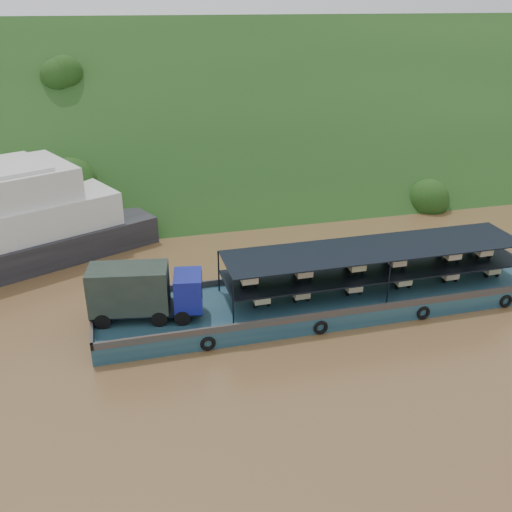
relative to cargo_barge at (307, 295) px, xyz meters
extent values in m
plane|color=brown|center=(-0.93, 0.74, -1.28)|extent=(160.00, 160.00, 0.00)
cube|color=#183714|center=(-0.93, 36.74, -1.28)|extent=(140.00, 39.60, 39.60)
cube|color=#142E46|center=(1.84, 0.03, -0.68)|extent=(35.00, 7.00, 1.20)
cube|color=#592D19|center=(1.84, 3.43, 0.17)|extent=(35.00, 0.20, 0.50)
cube|color=#592D19|center=(1.84, -3.37, 0.17)|extent=(35.00, 0.20, 0.50)
cube|color=#592D19|center=(-15.56, 0.03, 0.17)|extent=(0.20, 7.00, 0.50)
torus|color=black|center=(-8.16, -3.52, -0.73)|extent=(1.06, 0.26, 1.06)
torus|color=black|center=(-0.16, -3.52, -0.73)|extent=(1.06, 0.26, 1.06)
torus|color=black|center=(7.84, -3.52, -0.73)|extent=(1.06, 0.26, 1.06)
torus|color=black|center=(14.84, -3.52, -0.73)|extent=(1.06, 0.26, 1.06)
cylinder|color=black|center=(-14.82, -0.80, 0.47)|extent=(1.16, 0.58, 1.11)
cylinder|color=black|center=(-14.42, 1.50, 0.47)|extent=(1.16, 0.58, 1.11)
cylinder|color=black|center=(-11.09, -1.45, 0.47)|extent=(1.16, 0.58, 1.11)
cylinder|color=black|center=(-10.69, 0.85, 0.47)|extent=(1.16, 0.58, 1.11)
cylinder|color=black|center=(-9.56, -1.72, 0.47)|extent=(1.16, 0.58, 1.11)
cylinder|color=black|center=(-9.16, 0.58, 0.47)|extent=(1.16, 0.58, 1.11)
cube|color=black|center=(-11.77, -0.15, 0.64)|extent=(7.87, 3.71, 0.22)
cube|color=navy|center=(-8.92, -0.64, 1.92)|extent=(2.32, 2.96, 2.45)
cube|color=black|center=(-7.99, -0.81, 2.36)|extent=(0.45, 2.20, 1.00)
cube|color=black|center=(-12.86, 0.05, 2.25)|extent=(5.72, 3.55, 3.11)
cube|color=black|center=(5.34, 0.03, 1.58)|extent=(23.00, 5.00, 0.12)
cube|color=black|center=(5.34, 0.03, 3.22)|extent=(23.00, 5.00, 0.08)
cylinder|color=black|center=(-6.16, -2.47, 1.57)|extent=(0.12, 0.12, 3.30)
cylinder|color=black|center=(-6.16, 2.53, 1.57)|extent=(0.12, 0.12, 3.30)
cylinder|color=black|center=(5.34, -2.47, 1.57)|extent=(0.12, 0.12, 3.30)
cylinder|color=black|center=(5.34, 2.53, 1.57)|extent=(0.12, 0.12, 3.30)
cylinder|color=black|center=(16.84, 2.53, 1.57)|extent=(0.12, 0.12, 3.30)
cylinder|color=black|center=(-3.70, 1.08, 0.18)|extent=(0.12, 0.52, 0.52)
cylinder|color=black|center=(-4.20, -0.72, 0.18)|extent=(0.14, 0.52, 0.52)
cylinder|color=black|center=(-3.20, -0.72, 0.18)|extent=(0.14, 0.52, 0.52)
cube|color=beige|center=(-3.70, -0.37, 0.52)|extent=(1.15, 1.50, 0.44)
cube|color=#A9290B|center=(-3.70, 0.78, 0.70)|extent=(0.55, 0.80, 0.80)
cube|color=#A9290B|center=(-3.70, 0.58, 1.20)|extent=(0.50, 0.10, 0.10)
cylinder|color=black|center=(-0.67, 1.08, 0.18)|extent=(0.12, 0.52, 0.52)
cylinder|color=black|center=(-1.17, -0.72, 0.18)|extent=(0.14, 0.52, 0.52)
cylinder|color=black|center=(-0.17, -0.72, 0.18)|extent=(0.14, 0.52, 0.52)
cube|color=tan|center=(-0.67, -0.37, 0.52)|extent=(1.15, 1.50, 0.44)
cube|color=red|center=(-0.67, 0.78, 0.70)|extent=(0.55, 0.80, 0.80)
cube|color=red|center=(-0.67, 0.58, 1.20)|extent=(0.50, 0.10, 0.10)
cylinder|color=black|center=(3.48, 1.08, 0.18)|extent=(0.12, 0.52, 0.52)
cylinder|color=black|center=(2.98, -0.72, 0.18)|extent=(0.14, 0.52, 0.52)
cylinder|color=black|center=(3.98, -0.72, 0.18)|extent=(0.14, 0.52, 0.52)
cube|color=beige|center=(3.48, -0.37, 0.52)|extent=(1.15, 1.50, 0.44)
cube|color=red|center=(3.48, 0.78, 0.70)|extent=(0.55, 0.80, 0.80)
cube|color=red|center=(3.48, 0.58, 1.20)|extent=(0.50, 0.10, 0.10)
cylinder|color=black|center=(7.55, 1.08, 0.18)|extent=(0.12, 0.52, 0.52)
cylinder|color=black|center=(7.05, -0.72, 0.18)|extent=(0.14, 0.52, 0.52)
cylinder|color=black|center=(8.05, -0.72, 0.18)|extent=(0.14, 0.52, 0.52)
cube|color=beige|center=(7.55, -0.37, 0.52)|extent=(1.15, 1.50, 0.44)
cube|color=#AD0E0B|center=(7.55, 0.78, 0.70)|extent=(0.55, 0.80, 0.80)
cube|color=#AD0E0B|center=(7.55, 0.58, 1.20)|extent=(0.50, 0.10, 0.10)
cylinder|color=black|center=(11.62, 1.08, 0.18)|extent=(0.12, 0.52, 0.52)
cylinder|color=black|center=(11.12, -0.72, 0.18)|extent=(0.14, 0.52, 0.52)
cylinder|color=black|center=(12.12, -0.72, 0.18)|extent=(0.14, 0.52, 0.52)
cube|color=beige|center=(11.62, -0.37, 0.52)|extent=(1.15, 1.50, 0.44)
cube|color=red|center=(11.62, 0.78, 0.70)|extent=(0.55, 0.80, 0.80)
cube|color=red|center=(11.62, 0.58, 1.20)|extent=(0.50, 0.10, 0.10)
cylinder|color=black|center=(15.39, 1.08, 0.18)|extent=(0.12, 0.52, 0.52)
cylinder|color=black|center=(14.89, -0.72, 0.18)|extent=(0.14, 0.52, 0.52)
cylinder|color=black|center=(15.89, -0.72, 0.18)|extent=(0.14, 0.52, 0.52)
cube|color=tan|center=(15.39, -0.37, 0.52)|extent=(1.15, 1.50, 0.44)
cube|color=red|center=(15.39, 0.78, 0.70)|extent=(0.55, 0.80, 0.80)
cube|color=red|center=(15.39, 0.58, 1.20)|extent=(0.50, 0.10, 0.10)
cylinder|color=black|center=(-4.60, 1.08, 1.90)|extent=(0.12, 0.52, 0.52)
cylinder|color=black|center=(-5.10, -0.72, 1.90)|extent=(0.14, 0.52, 0.52)
cylinder|color=black|center=(-4.10, -0.72, 1.90)|extent=(0.14, 0.52, 0.52)
cube|color=beige|center=(-4.60, -0.37, 2.24)|extent=(1.15, 1.50, 0.44)
cube|color=#BA110C|center=(-4.60, 0.78, 2.42)|extent=(0.55, 0.80, 0.80)
cube|color=#BA110C|center=(-4.60, 0.58, 2.92)|extent=(0.50, 0.10, 0.10)
cylinder|color=black|center=(-0.53, 1.08, 1.90)|extent=(0.12, 0.52, 0.52)
cylinder|color=black|center=(-1.03, -0.72, 1.90)|extent=(0.14, 0.52, 0.52)
cylinder|color=black|center=(-0.03, -0.72, 1.90)|extent=(0.14, 0.52, 0.52)
cube|color=tan|center=(-0.53, -0.37, 2.24)|extent=(1.15, 1.50, 0.44)
cube|color=navy|center=(-0.53, 0.78, 2.42)|extent=(0.55, 0.80, 0.80)
cube|color=navy|center=(-0.53, 0.58, 2.92)|extent=(0.50, 0.10, 0.10)
cylinder|color=black|center=(3.60, 1.08, 1.90)|extent=(0.12, 0.52, 0.52)
cylinder|color=black|center=(3.10, -0.72, 1.90)|extent=(0.14, 0.52, 0.52)
cylinder|color=black|center=(4.10, -0.72, 1.90)|extent=(0.14, 0.52, 0.52)
cube|color=#B9B382|center=(3.60, -0.37, 2.24)|extent=(1.15, 1.50, 0.44)
cube|color=red|center=(3.60, 0.78, 2.42)|extent=(0.55, 0.80, 0.80)
cube|color=red|center=(3.60, 0.58, 2.92)|extent=(0.50, 0.10, 0.10)
cylinder|color=black|center=(6.89, 1.08, 1.90)|extent=(0.12, 0.52, 0.52)
cylinder|color=black|center=(6.39, -0.72, 1.90)|extent=(0.14, 0.52, 0.52)
cylinder|color=black|center=(7.39, -0.72, 1.90)|extent=(0.14, 0.52, 0.52)
cube|color=#C6AE8C|center=(6.89, -0.37, 2.24)|extent=(1.15, 1.50, 0.44)
cube|color=beige|center=(6.89, 0.78, 2.42)|extent=(0.55, 0.80, 0.80)
cube|color=beige|center=(6.89, 0.58, 2.92)|extent=(0.50, 0.10, 0.10)
cylinder|color=black|center=(11.55, 1.08, 1.90)|extent=(0.12, 0.52, 0.52)
cylinder|color=black|center=(11.05, -0.72, 1.90)|extent=(0.14, 0.52, 0.52)
cylinder|color=black|center=(12.05, -0.72, 1.90)|extent=(0.14, 0.52, 0.52)
cube|color=beige|center=(11.55, -0.37, 2.24)|extent=(1.15, 1.50, 0.44)
cube|color=#B80F0C|center=(11.55, 0.78, 2.42)|extent=(0.55, 0.80, 0.80)
cube|color=#B80F0C|center=(11.55, 0.58, 2.92)|extent=(0.50, 0.10, 0.10)
cylinder|color=black|center=(14.32, 1.08, 1.90)|extent=(0.12, 0.52, 0.52)
cylinder|color=black|center=(13.82, -0.72, 1.90)|extent=(0.14, 0.52, 0.52)
cylinder|color=black|center=(14.82, -0.72, 1.90)|extent=(0.14, 0.52, 0.52)
cube|color=beige|center=(14.32, -0.37, 2.24)|extent=(1.15, 1.50, 0.44)
cube|color=beige|center=(14.32, 0.78, 2.42)|extent=(0.55, 0.80, 0.80)
cube|color=beige|center=(14.32, 0.58, 2.92)|extent=(0.50, 0.10, 0.10)
camera|label=1|loc=(-13.28, -35.46, 20.28)|focal=40.00mm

